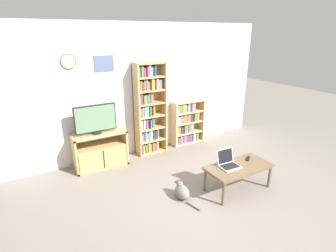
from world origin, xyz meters
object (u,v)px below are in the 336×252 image
Objects in this scene: bookshelf_tall at (148,110)px; bookshelf_short at (186,123)px; laptop at (228,162)px; remote_near_laptop at (248,159)px; tv_stand at (100,149)px; television at (95,119)px; coffee_table at (239,168)px; cat at (182,191)px.

bookshelf_short is (0.94, 0.02, -0.45)m from bookshelf_tall.
laptop is 2.04× the size of remote_near_laptop.
tv_stand is 0.61m from television.
cat is at bearing 164.85° from coffee_table.
television is 2.73m from remote_near_laptop.
television is 0.40× the size of bookshelf_tall.
coffee_table is at bearing -6.67° from cat.
bookshelf_short reaches higher than laptop.
bookshelf_short is 1.73× the size of cat.
television is at bearing 125.55° from cat.
television reaches higher than laptop.
cat is (0.78, -1.62, -0.23)m from tv_stand.
cat is at bearing -125.03° from bookshelf_short.
bookshelf_short reaches higher than tv_stand.
bookshelf_tall is 2.00m from laptop.
bookshelf_tall reaches higher than bookshelf_short.
television is at bearing 14.91° from remote_near_laptop.
tv_stand is 2.66m from remote_near_laptop.
bookshelf_short is at bearing 4.05° from television.
bookshelf_tall reaches higher than tv_stand.
bookshelf_short is 0.94× the size of coffee_table.
laptop is at bearing -76.19° from bookshelf_tall.
bookshelf_tall reaches higher than cat.
remote_near_laptop is (2.03, -1.75, -0.52)m from television.
bookshelf_short is at bearing 63.45° from cat.
television is 4.74× the size of remote_near_laptop.
tv_stand is 0.52× the size of bookshelf_tall.
laptop is 0.85m from cat.
tv_stand is at bearing 17.61° from television.
remote_near_laptop is 0.27× the size of cat.
television is (-0.04, -0.01, 0.61)m from tv_stand.
cat is at bearing 170.33° from laptop.
tv_stand is 2.35m from laptop.
television reaches higher than tv_stand.
bookshelf_tall is (1.11, 0.13, -0.01)m from television.
bookshelf_short is 2.17m from cat.
laptop is 0.46m from remote_near_laptop.
bookshelf_short is at bearing 1.12° from bookshelf_tall.
coffee_table is 0.21m from laptop.
bookshelf_short is 1.96m from laptop.
coffee_table is at bearing 74.40° from remote_near_laptop.
television is at bearing -162.39° from tv_stand.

